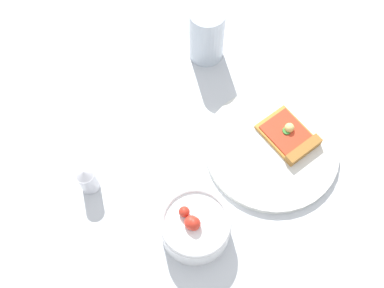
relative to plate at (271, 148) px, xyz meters
name	(u,v)px	position (x,y,z in m)	size (l,w,h in m)	color
ground_plane	(247,153)	(-0.02, 0.04, -0.01)	(2.40, 2.40, 0.00)	silver
plate	(271,148)	(0.00, 0.00, 0.00)	(0.27, 0.27, 0.01)	silver
pizza_slice_main	(291,138)	(0.03, -0.03, 0.01)	(0.12, 0.14, 0.03)	gold
salad_bowl	(195,226)	(-0.22, 0.07, 0.03)	(0.13, 0.13, 0.08)	white
soda_glass	(207,36)	(0.17, 0.21, 0.06)	(0.08, 0.08, 0.13)	silver
pepper_shaker	(87,179)	(-0.21, 0.30, 0.03)	(0.04, 0.04, 0.07)	silver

